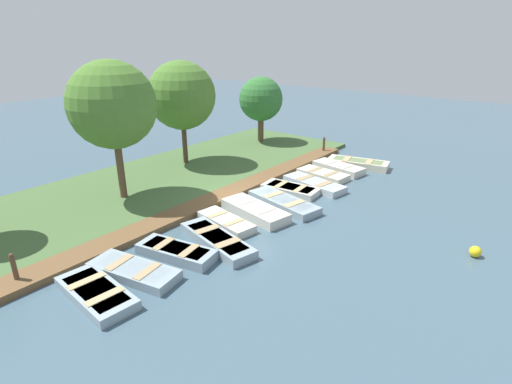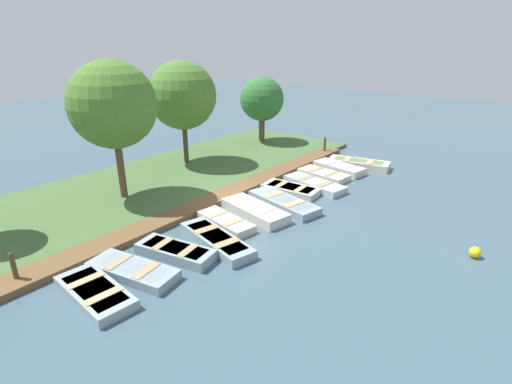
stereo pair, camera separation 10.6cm
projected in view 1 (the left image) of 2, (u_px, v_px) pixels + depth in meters
ground_plane at (243, 204)px, 17.99m from camera, size 80.00×80.00×0.00m
shore_bank at (170, 179)px, 20.85m from camera, size 8.00×24.00×0.20m
dock_walkway at (224, 195)px, 18.64m from camera, size 1.12×20.64×0.24m
rowboat_0 at (96, 293)px, 11.50m from camera, size 2.97×1.42×0.33m
rowboat_1 at (134, 271)px, 12.56m from camera, size 3.17×1.71×0.34m
rowboat_2 at (176, 252)px, 13.61m from camera, size 2.94×1.56×0.39m
rowboat_3 at (217, 240)px, 14.42m from camera, size 3.66×1.82×0.37m
rowboat_4 at (226, 222)px, 15.88m from camera, size 2.79×1.38×0.34m
rowboat_5 at (255, 210)px, 16.78m from camera, size 3.35×1.77×0.44m
rowboat_6 at (284, 202)px, 17.70m from camera, size 3.71×1.89×0.37m
rowboat_7 at (291, 189)px, 19.28m from camera, size 2.83×1.45×0.33m
rowboat_8 at (314, 184)px, 19.92m from camera, size 3.41×1.68×0.36m
rowboat_9 at (323, 174)px, 21.32m from camera, size 2.81×1.43×0.34m
rowboat_10 at (338, 168)px, 22.29m from camera, size 3.01×1.55×0.42m
rowboat_11 at (358, 163)px, 22.99m from camera, size 3.57×1.90×0.43m
mooring_post_near at (15, 270)px, 11.91m from camera, size 0.15×0.15×1.11m
mooring_post_far at (324, 145)px, 25.40m from camera, size 0.15×0.15×1.11m
buoy at (475, 252)px, 13.63m from camera, size 0.39×0.39×0.39m
park_tree_left at (112, 105)px, 16.75m from camera, size 3.71×3.71×6.22m
park_tree_center at (182, 96)px, 21.83m from camera, size 3.73×3.73×5.89m
park_tree_right at (261, 99)px, 26.89m from camera, size 2.95×2.95×4.58m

